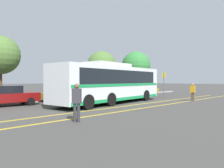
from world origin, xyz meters
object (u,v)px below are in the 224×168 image
object	(u,v)px
parked_car_3	(110,91)
parked_car_4	(143,90)
bus_stop_sign	(164,82)
tree_2	(136,66)
pedestrian_0	(77,100)
pedestrian_1	(193,91)
parked_car_1	(9,96)
tree_0	(0,55)
transit_bus	(112,83)
parked_car_2	(64,94)
tree_3	(102,66)

from	to	relation	value
parked_car_3	parked_car_4	xyz separation A→B (m)	(6.18, 0.22, -0.03)
parked_car_3	parked_car_4	size ratio (longest dim) A/B	0.95
bus_stop_sign	tree_2	distance (m)	9.20
parked_car_4	pedestrian_0	bearing A→B (deg)	121.10
parked_car_3	pedestrian_1	distance (m)	8.39
parked_car_3	bus_stop_sign	size ratio (longest dim) A/B	1.60
parked_car_1	tree_0	xyz separation A→B (m)	(0.81, 4.17, 3.44)
transit_bus	tree_0	world-z (taller)	tree_0
bus_stop_sign	tree_2	size ratio (longest dim) A/B	0.45
parked_car_3	bus_stop_sign	bearing A→B (deg)	-131.71
transit_bus	pedestrian_0	distance (m)	8.52
parked_car_3	parked_car_4	distance (m)	6.18
parked_car_2	pedestrian_1	world-z (taller)	pedestrian_1
parked_car_3	tree_2	size ratio (longest dim) A/B	0.73
tree_3	pedestrian_0	bearing A→B (deg)	-136.03
transit_bus	parked_car_3	xyz separation A→B (m)	(3.51, 3.75, -1.01)
parked_car_1	pedestrian_1	distance (m)	15.58
transit_bus	parked_car_4	world-z (taller)	transit_bus
transit_bus	tree_2	bearing A→B (deg)	113.06
parked_car_1	parked_car_4	distance (m)	16.56
parked_car_4	parked_car_3	bearing A→B (deg)	95.79
parked_car_4	parked_car_2	bearing A→B (deg)	92.61
parked_car_2	tree_3	distance (m)	10.56
parked_car_1	pedestrian_0	bearing A→B (deg)	0.51
transit_bus	parked_car_3	world-z (taller)	transit_bus
parked_car_1	tree_3	size ratio (longest dim) A/B	0.73
transit_bus	tree_2	xyz separation A→B (m)	(12.36, 7.20, 2.29)
pedestrian_0	tree_3	size ratio (longest dim) A/B	0.30
parked_car_4	bus_stop_sign	world-z (taller)	bus_stop_sign
transit_bus	parked_car_1	size ratio (longest dim) A/B	2.87
parked_car_1	pedestrian_0	size ratio (longest dim) A/B	2.39
parked_car_2	parked_car_4	size ratio (longest dim) A/B	0.88
transit_bus	tree_2	distance (m)	14.48
pedestrian_1	tree_2	xyz separation A→B (m)	(5.96, 11.31, 3.10)
parked_car_2	tree_2	xyz separation A→B (m)	(14.32, 2.99, 3.33)
parked_car_4	bus_stop_sign	bearing A→B (deg)	158.25
parked_car_3	pedestrian_1	world-z (taller)	pedestrian_1
transit_bus	pedestrian_1	size ratio (longest dim) A/B	7.43
tree_0	tree_3	bearing A→B (deg)	2.85
parked_car_2	parked_car_3	size ratio (longest dim) A/B	0.92
parked_car_3	tree_3	bearing A→B (deg)	-30.89
bus_stop_sign	tree_3	bearing A→B (deg)	176.80
tree_0	tree_2	bearing A→B (deg)	-3.14
parked_car_4	bus_stop_sign	distance (m)	4.92
parked_car_2	pedestrian_1	size ratio (longest dim) A/B	2.50
transit_bus	tree_3	xyz separation A→B (m)	(6.98, 8.86, 2.11)
tree_0	pedestrian_0	bearing A→B (deg)	-94.45
parked_car_1	tree_2	xyz separation A→B (m)	(19.23, 3.16, 3.27)
parked_car_3	parked_car_4	world-z (taller)	parked_car_3
bus_stop_sign	tree_0	distance (m)	16.33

